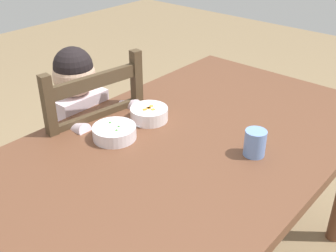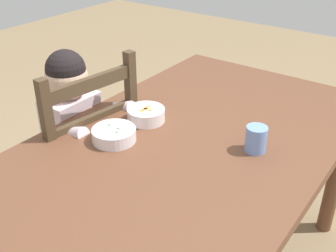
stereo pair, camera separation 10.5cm
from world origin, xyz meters
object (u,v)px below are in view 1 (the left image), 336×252
Objects in this scene: child_figure at (84,124)px; bowl_of_carrots at (149,114)px; dining_chair at (86,160)px; spoon at (140,122)px; dining_table at (187,162)px; drinking_cup at (255,143)px; bowl_of_peas at (114,132)px.

child_figure reaches higher than bowl_of_carrots.
spoon is (0.06, -0.29, 0.27)m from dining_chair.
drinking_cup is at bearing -70.79° from dining_table.
dining_chair is 10.61× the size of drinking_cup.
bowl_of_carrots reaches higher than spoon.
dining_chair is (-0.07, 0.50, -0.18)m from dining_table.
child_figure is at bearing 99.63° from spoon.
dining_chair is 7.90× the size of spoon.
drinking_cup is (0.09, -0.43, 0.04)m from spoon.
spoon is 1.34× the size of drinking_cup.
drinking_cup reaches higher than dining_table.
bowl_of_carrots reaches higher than dining_table.
spoon is at bearing -79.20° from dining_chair.
spoon is at bearing -80.37° from child_figure.
bowl_of_peas is at bearing 180.00° from bowl_of_carrots.
drinking_cup is at bearing -78.43° from spoon.
dining_table is 12.87× the size of spoon.
child_figure reaches higher than bowl_of_peas.
bowl_of_carrots is 1.59× the size of drinking_cup.
dining_table is 1.61× the size of child_figure.
dining_chair is at bearing 74.76° from bowl_of_peas.
child_figure reaches higher than drinking_cup.
dining_chair is 0.18m from child_figure.
drinking_cup is (0.05, -0.42, 0.02)m from bowl_of_carrots.
dining_chair is 0.42m from bowl_of_peas.
child_figure is at bearing 96.95° from dining_table.
dining_chair is at bearing 100.80° from spoon.
bowl_of_peas is 1.27× the size of spoon.
spoon is (-0.01, 0.21, 0.09)m from dining_table.
dining_chair is 0.99× the size of child_figure.
child_figure reaches higher than dining_chair.
bowl_of_carrots is (0.09, -0.29, 0.11)m from child_figure.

